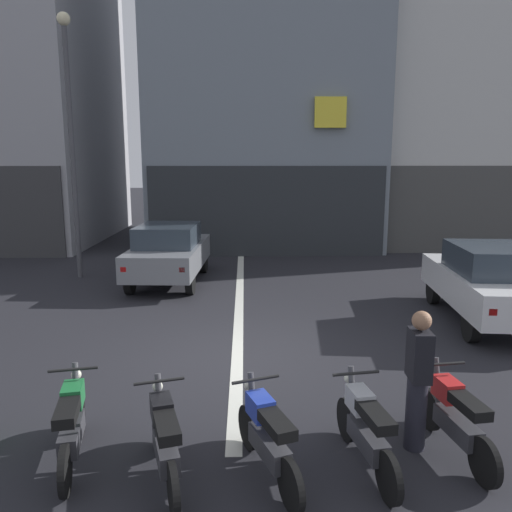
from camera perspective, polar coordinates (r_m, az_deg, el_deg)
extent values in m
plane|color=#232328|center=(8.82, -2.15, -11.41)|extent=(120.00, 120.00, 0.00)
cube|color=silver|center=(14.55, -1.82, -2.52)|extent=(0.20, 18.00, 0.01)
cube|color=gray|center=(22.69, 0.75, 20.39)|extent=(8.71, 9.32, 14.34)
cube|color=#292C30|center=(17.74, 1.25, 5.07)|extent=(8.36, 0.10, 3.20)
cube|color=yellow|center=(17.89, 8.48, 15.91)|extent=(1.08, 0.16, 1.03)
cylinder|color=black|center=(15.59, -11.64, -0.66)|extent=(0.21, 0.65, 0.64)
cylinder|color=black|center=(15.31, -5.98, -0.71)|extent=(0.21, 0.65, 0.64)
cylinder|color=black|center=(13.13, -14.20, -2.87)|extent=(0.21, 0.65, 0.64)
cylinder|color=black|center=(12.80, -7.50, -2.98)|extent=(0.21, 0.65, 0.64)
cube|color=slate|center=(14.10, -9.83, 0.00)|extent=(1.97, 4.18, 0.66)
cube|color=#2D3842|center=(13.86, -10.03, 2.36)|extent=(1.65, 2.04, 0.56)
cube|color=red|center=(12.34, -14.88, -1.48)|extent=(0.14, 0.07, 0.12)
cube|color=red|center=(12.01, -8.43, -1.55)|extent=(0.14, 0.07, 0.12)
cylinder|color=black|center=(12.61, 19.56, -3.71)|extent=(0.24, 0.65, 0.64)
cylinder|color=black|center=(13.11, 26.12, -3.67)|extent=(0.24, 0.65, 0.64)
cylinder|color=black|center=(10.23, 23.36, -7.27)|extent=(0.24, 0.65, 0.64)
cube|color=silver|center=(11.56, 25.08, -3.19)|extent=(2.15, 4.25, 0.66)
cube|color=#2D3842|center=(11.30, 25.59, -0.36)|extent=(1.73, 2.11, 0.56)
cube|color=red|center=(9.47, 25.39, -5.78)|extent=(0.15, 0.07, 0.12)
cylinder|color=#47474C|center=(15.22, -20.20, 10.55)|extent=(0.14, 0.14, 6.92)
sphere|color=beige|center=(15.68, -21.12, 23.94)|extent=(0.36, 0.36, 0.36)
cylinder|color=black|center=(6.77, -19.50, -16.76)|extent=(0.17, 0.52, 0.52)
cylinder|color=black|center=(5.78, -20.97, -21.93)|extent=(0.17, 0.52, 0.52)
cube|color=#38383D|center=(6.17, -20.30, -18.48)|extent=(0.34, 0.76, 0.22)
cube|color=black|center=(5.87, -20.74, -16.22)|extent=(0.33, 0.63, 0.12)
cube|color=#1E7238|center=(6.25, -20.17, -14.69)|extent=(0.28, 0.40, 0.24)
cylinder|color=#4C4C51|center=(6.48, -19.87, -14.43)|extent=(0.11, 0.25, 0.70)
cylinder|color=black|center=(6.28, -20.15, -12.06)|extent=(0.55, 0.14, 0.04)
sphere|color=silver|center=(6.52, -19.82, -12.62)|extent=(0.12, 0.12, 0.12)
cylinder|color=black|center=(6.24, -11.01, -18.81)|extent=(0.21, 0.52, 0.52)
cylinder|color=black|center=(5.27, -9.43, -24.83)|extent=(0.21, 0.52, 0.52)
cube|color=#38383D|center=(5.64, -10.27, -20.89)|extent=(0.40, 0.76, 0.22)
cube|color=black|center=(5.33, -10.17, -18.54)|extent=(0.38, 0.64, 0.12)
cube|color=black|center=(5.71, -10.73, -16.73)|extent=(0.31, 0.41, 0.24)
cylinder|color=#4C4C51|center=(5.93, -10.97, -16.37)|extent=(0.13, 0.25, 0.70)
cylinder|color=black|center=(5.72, -10.99, -13.85)|extent=(0.54, 0.19, 0.04)
sphere|color=silver|center=(5.97, -11.17, -14.39)|extent=(0.12, 0.12, 0.12)
cylinder|color=black|center=(6.17, -0.86, -18.97)|extent=(0.24, 0.51, 0.52)
cylinder|color=black|center=(5.27, 3.98, -24.67)|extent=(0.24, 0.51, 0.52)
cube|color=#38383D|center=(5.61, 1.54, -20.92)|extent=(0.44, 0.76, 0.22)
cube|color=black|center=(5.31, 2.26, -18.51)|extent=(0.41, 0.64, 0.12)
cube|color=#233DB7|center=(5.66, 0.50, -16.80)|extent=(0.33, 0.41, 0.24)
cylinder|color=#4C4C51|center=(5.87, -0.33, -16.48)|extent=(0.15, 0.25, 0.70)
cylinder|color=black|center=(5.66, -0.04, -13.92)|extent=(0.53, 0.22, 0.04)
sphere|color=silver|center=(5.90, -0.79, -14.50)|extent=(0.12, 0.12, 0.12)
cylinder|color=black|center=(6.41, 10.31, -17.90)|extent=(0.15, 0.52, 0.52)
cylinder|color=black|center=(5.51, 14.92, -23.28)|extent=(0.15, 0.52, 0.52)
cube|color=#38383D|center=(5.86, 12.65, -19.72)|extent=(0.32, 0.76, 0.22)
cube|color=black|center=(5.56, 13.46, -17.36)|extent=(0.31, 0.63, 0.12)
cube|color=#B2B5BA|center=(5.91, 11.77, -15.76)|extent=(0.28, 0.39, 0.24)
cylinder|color=#4C4C51|center=(6.12, 10.94, -15.47)|extent=(0.11, 0.25, 0.70)
cylinder|color=black|center=(5.92, 11.35, -12.99)|extent=(0.55, 0.12, 0.04)
sphere|color=silver|center=(6.16, 10.56, -13.57)|extent=(0.12, 0.12, 0.12)
cylinder|color=black|center=(6.91, 19.18, -16.17)|extent=(0.14, 0.52, 0.52)
cylinder|color=black|center=(6.05, 24.65, -20.62)|extent=(0.14, 0.52, 0.52)
cube|color=#38383D|center=(6.38, 22.01, -17.59)|extent=(0.30, 0.76, 0.22)
cube|color=black|center=(6.11, 23.03, -15.31)|extent=(0.30, 0.62, 0.12)
cube|color=red|center=(6.43, 21.01, -14.01)|extent=(0.27, 0.39, 0.24)
cylinder|color=#4C4C51|center=(6.63, 20.01, -13.82)|extent=(0.10, 0.24, 0.70)
cylinder|color=black|center=(6.44, 20.54, -11.48)|extent=(0.55, 0.11, 0.04)
sphere|color=silver|center=(6.67, 19.56, -12.09)|extent=(0.12, 0.12, 0.12)
cylinder|color=#23232D|center=(6.37, 17.78, -16.77)|extent=(0.24, 0.24, 0.86)
cube|color=black|center=(6.08, 18.17, -10.71)|extent=(0.24, 0.37, 0.58)
sphere|color=#9E7051|center=(5.94, 18.39, -7.01)|extent=(0.22, 0.22, 0.22)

